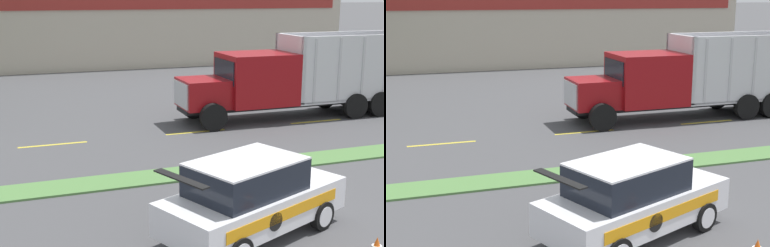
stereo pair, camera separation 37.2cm
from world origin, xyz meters
TOP-DOWN VIEW (x-y plane):
  - grass_verge at (0.00, 9.29)m, footprint 120.00×1.23m
  - centre_line_3 at (-4.10, 13.90)m, footprint 2.40×0.14m
  - centre_line_4 at (1.30, 13.90)m, footprint 2.40×0.14m
  - centre_line_5 at (6.70, 13.90)m, footprint 2.40×0.14m
  - dump_truck_trail at (5.73, 15.03)m, footprint 10.68×2.64m
  - rally_car at (-0.65, 4.88)m, footprint 4.77×3.33m
  - store_building_backdrop at (4.26, 38.09)m, footprint 31.67×12.10m

SIDE VIEW (x-z plane):
  - centre_line_3 at x=-4.10m, z-range 0.00..0.01m
  - centre_line_4 at x=1.30m, z-range 0.00..0.01m
  - centre_line_5 at x=6.70m, z-range 0.00..0.01m
  - grass_verge at x=0.00m, z-range 0.00..0.06m
  - rally_car at x=-0.65m, z-range 0.00..1.83m
  - dump_truck_trail at x=5.73m, z-range -0.21..3.34m
  - store_building_backdrop at x=4.26m, z-range 0.00..5.03m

